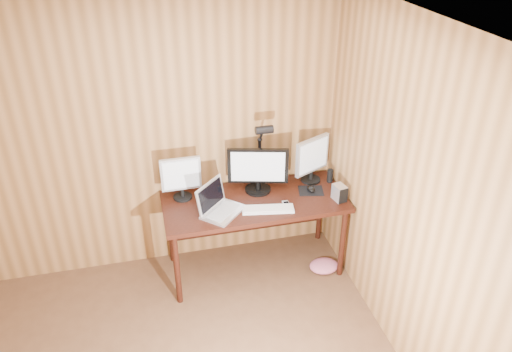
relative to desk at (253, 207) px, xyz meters
name	(u,v)px	position (x,y,z in m)	size (l,w,h in m)	color
room_shell	(154,307)	(-0.93, -1.70, 0.62)	(4.00, 4.00, 4.00)	brown
desk	(253,207)	(0.00, 0.00, 0.00)	(1.60, 0.70, 0.75)	black
monitor_center	(258,170)	(0.07, 0.08, 0.34)	(0.53, 0.23, 0.42)	black
monitor_left	(181,177)	(-0.61, 0.11, 0.33)	(0.35, 0.16, 0.39)	black
monitor_right	(312,159)	(0.59, 0.13, 0.36)	(0.36, 0.20, 0.43)	black
laptop	(218,205)	(-0.34, -0.17, 0.18)	(0.44, 0.45, 0.26)	silver
keyboard	(268,209)	(0.07, -0.25, 0.13)	(0.45, 0.21, 0.02)	silver
mousepad	(311,191)	(0.53, -0.05, 0.12)	(0.22, 0.18, 0.00)	black
mouse	(311,189)	(0.53, -0.05, 0.14)	(0.07, 0.11, 0.04)	black
hard_drive	(340,193)	(0.72, -0.25, 0.19)	(0.11, 0.15, 0.14)	silver
phone	(287,204)	(0.25, -0.21, 0.13)	(0.06, 0.11, 0.01)	silver
speaker	(330,176)	(0.75, 0.07, 0.19)	(0.05, 0.05, 0.13)	black
desk_lamp	(262,145)	(0.12, 0.15, 0.53)	(0.15, 0.22, 0.67)	black
fabric_pile	(324,266)	(0.62, -0.27, -0.58)	(0.27, 0.22, 0.09)	#D66782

